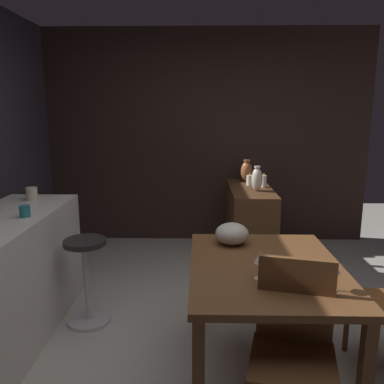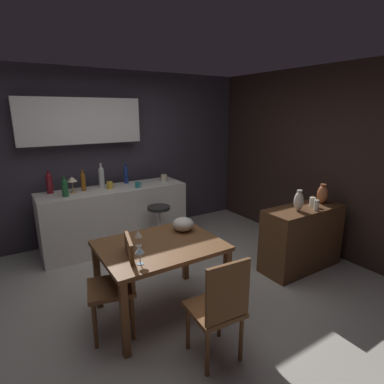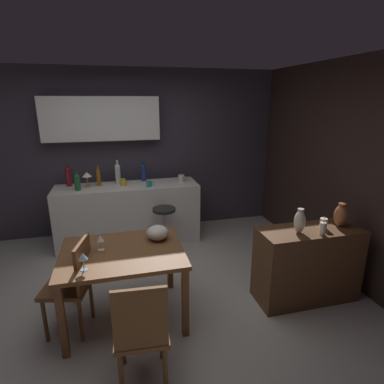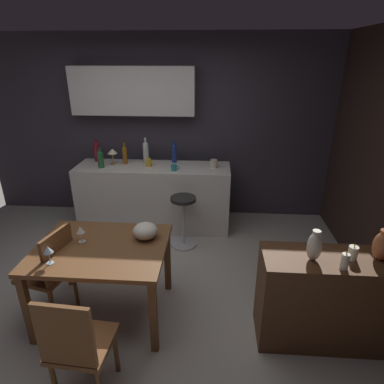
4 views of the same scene
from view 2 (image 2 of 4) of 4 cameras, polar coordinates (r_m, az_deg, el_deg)
The scene contains 25 objects.
ground_plane at distance 3.64m, azimuth -5.18°, elevation -18.45°, with size 9.00×9.00×0.00m, color #B7B2A8.
wall_kitchen_back at distance 5.00m, azimuth -17.24°, elevation 7.54°, with size 5.20×0.33×2.60m.
wall_side_right at distance 4.98m, azimuth 19.88°, elevation 5.98°, with size 0.10×4.40×2.60m, color #33231E.
dining_table at distance 3.09m, azimuth -5.92°, elevation -11.09°, with size 1.15×0.89×0.74m.
kitchen_counter at distance 4.75m, azimuth -14.02°, elevation -4.56°, with size 2.10×0.60×0.90m, color silver.
sideboard_cabinet at distance 4.24m, azimuth 19.64°, elevation -8.01°, with size 1.10×0.44×0.82m, color #56351E.
chair_near_window at distance 2.95m, azimuth -13.53°, elevation -15.84°, with size 0.48×0.48×0.92m.
chair_by_doorway at distance 2.59m, azimuth 5.08°, elevation -20.49°, with size 0.43×0.43×0.93m.
bar_stool at distance 4.49m, azimuth -6.09°, elevation -6.54°, with size 0.34×0.34×0.68m.
wine_glass_left at distance 2.99m, azimuth -9.95°, elevation -7.75°, with size 0.07×0.07×0.16m.
wine_glass_right at distance 2.65m, azimuth -9.69°, elevation -10.62°, with size 0.08×0.08×0.16m.
fruit_bowl at distance 3.32m, azimuth -1.64°, elevation -5.97°, with size 0.23×0.23×0.15m, color beige.
wine_bottle_ruby at distance 4.59m, azimuth -24.95°, elevation 1.64°, with size 0.08×0.08×0.32m.
wine_bottle_cobalt at distance 4.87m, azimuth -12.16°, elevation 3.29°, with size 0.07×0.07×0.30m.
wine_bottle_green at distance 4.35m, azimuth -22.52°, elevation 0.87°, with size 0.08×0.08×0.27m.
wine_bottle_clear at distance 4.71m, azimuth -16.45°, elevation 2.86°, with size 0.08×0.08×0.36m.
wine_bottle_amber at distance 4.58m, azimuth -19.52°, elevation 1.95°, with size 0.06×0.06×0.30m.
cup_mustard at distance 4.59m, azimuth -15.00°, elevation 1.24°, with size 0.12×0.08×0.10m.
cup_cream at distance 4.93m, azimuth -5.24°, elevation 2.63°, with size 0.13×0.09×0.11m.
cup_teal at distance 4.57m, azimuth -10.01°, elevation 1.32°, with size 0.11×0.07×0.08m.
counter_lamp at distance 4.49m, azimuth -21.35°, elevation 2.00°, with size 0.14×0.14×0.23m.
pillar_candle_tall at distance 4.19m, azimuth 21.42°, elevation -1.68°, with size 0.07×0.07×0.14m.
pillar_candle_short at distance 4.02m, azimuth 22.05°, elevation -2.26°, with size 0.06×0.06×0.16m.
vase_ceramic_ivory at distance 3.91m, azimuth 19.17°, elevation -1.59°, with size 0.11×0.11×0.26m.
vase_copper at distance 4.34m, azimuth 23.05°, elevation -0.37°, with size 0.14×0.14×0.26m.
Camera 2 is at (-1.35, -2.73, 2.00)m, focal length 28.78 mm.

